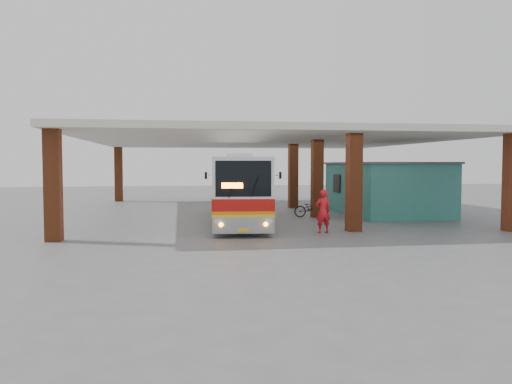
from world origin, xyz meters
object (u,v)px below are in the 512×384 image
Objects in this scene: pedestrian at (323,211)px; red_chair at (328,204)px; coach_bus at (238,188)px; motorcycle at (311,208)px.

red_chair is (3.48, 10.73, -0.56)m from pedestrian.
coach_bus is 8.99m from red_chair.
motorcycle reaches higher than red_chair.
red_chair is (2.29, 4.40, -0.12)m from motorcycle.
coach_bus is 6.44× the size of pedestrian.
coach_bus is 6.29× the size of motorcycle.
coach_bus is at bearing -148.03° from red_chair.
coach_bus is at bearing -65.00° from pedestrian.
coach_bus reaches higher than motorcycle.
motorcycle is at bearing 23.94° from coach_bus.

